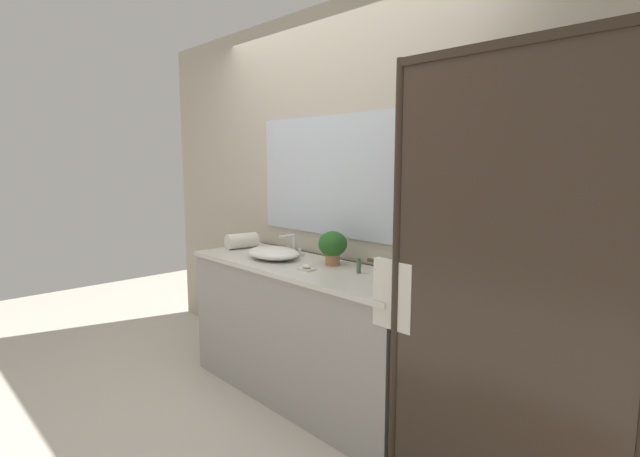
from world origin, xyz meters
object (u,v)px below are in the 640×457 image
Objects in this scene: faucet at (293,248)px; amenity_bottle_shampoo at (359,266)px; soap_dish at (306,268)px; amenity_bottle_conditioner at (384,281)px; potted_plant at (333,245)px; rolled_towel_near_edge at (242,241)px; sink_basin at (273,253)px.

faucet is 0.69m from amenity_bottle_shampoo.
soap_dish is 1.17× the size of amenity_bottle_conditioner.
potted_plant is 0.64m from amenity_bottle_conditioner.
faucet is 0.43m from potted_plant.
faucet is 1.99× the size of amenity_bottle_conditioner.
faucet is at bearing 174.26° from amenity_bottle_shampoo.
rolled_towel_near_edge reaches higher than amenity_bottle_shampoo.
amenity_bottle_conditioner is at bearing -12.90° from faucet.
faucet reaches higher than soap_dish.
faucet is at bearing 149.98° from soap_dish.
soap_dish is (-0.00, -0.22, -0.11)m from potted_plant.
amenity_bottle_conditioner is 0.37m from amenity_bottle_shampoo.
faucet is at bearing 90.00° from sink_basin.
amenity_bottle_shampoo is (0.27, 0.17, 0.03)m from soap_dish.
potted_plant is at bearing -2.59° from faucet.
amenity_bottle_conditioner is at bearing -3.40° from sink_basin.
sink_basin is 2.43× the size of faucet.
amenity_bottle_conditioner reaches higher than sink_basin.
potted_plant is 0.92× the size of rolled_towel_near_edge.
amenity_bottle_shampoo is (-0.33, 0.16, 0.00)m from amenity_bottle_conditioner.
amenity_bottle_shampoo is 0.39× the size of rolled_towel_near_edge.
soap_dish is 0.90m from rolled_towel_near_edge.
soap_dish is at bearing -30.02° from faucet.
faucet is 0.48m from soap_dish.
potted_plant is 0.29m from amenity_bottle_shampoo.
potted_plant is at bearing 89.45° from soap_dish.
soap_dish is 0.42× the size of rolled_towel_near_edge.
soap_dish is 0.60m from amenity_bottle_conditioner.
sink_basin is at bearing -171.47° from amenity_bottle_shampoo.
sink_basin is 1.89× the size of potted_plant.
potted_plant reaches higher than rolled_towel_near_edge.
faucet reaches higher than rolled_towel_near_edge.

